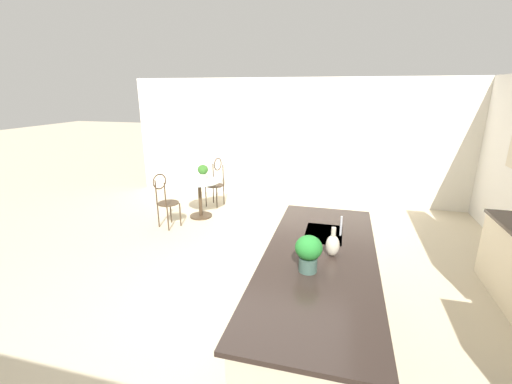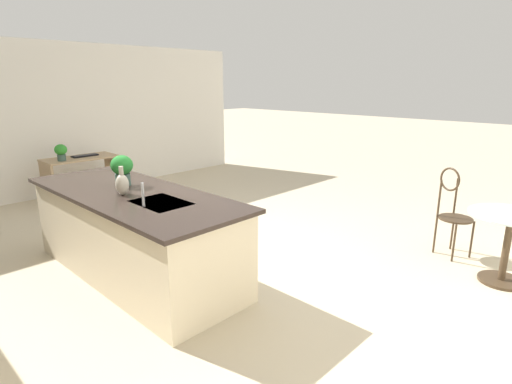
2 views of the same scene
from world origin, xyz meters
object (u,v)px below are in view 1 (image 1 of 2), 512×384
object	(u,v)px
potted_plant_on_table	(203,171)
bistro_table	(200,195)
chair_near_window	(216,180)
vase_on_counter	(333,245)
potted_plant_counter_near	(309,251)
chair_by_island	(165,198)

from	to	relation	value
potted_plant_on_table	bistro_table	bearing A→B (deg)	-10.30
bistro_table	chair_near_window	size ratio (longest dim) A/B	0.77
bistro_table	vase_on_counter	bearing A→B (deg)	42.92
potted_plant_on_table	potted_plant_counter_near	distance (m)	4.12
chair_by_island	potted_plant_on_table	size ratio (longest dim) A/B	3.55
chair_near_window	bistro_table	bearing A→B (deg)	-3.39
bistro_table	chair_near_window	world-z (taller)	chair_near_window
chair_near_window	potted_plant_on_table	xyz separation A→B (m)	(0.62, -0.02, 0.33)
chair_near_window	potted_plant_counter_near	bearing A→B (deg)	31.29
chair_by_island	potted_plant_on_table	xyz separation A→B (m)	(-0.81, 0.40, 0.33)
potted_plant_counter_near	vase_on_counter	size ratio (longest dim) A/B	1.15
bistro_table	potted_plant_on_table	distance (m)	0.48
bistro_table	chair_near_window	distance (m)	0.77
potted_plant_on_table	potted_plant_counter_near	bearing A→B (deg)	36.04
bistro_table	chair_by_island	distance (m)	0.78
bistro_table	potted_plant_counter_near	distance (m)	4.07
vase_on_counter	potted_plant_on_table	bearing A→B (deg)	-138.70
bistro_table	potted_plant_counter_near	xyz separation A→B (m)	(3.19, 2.44, 0.66)
bistro_table	chair_by_island	bearing A→B (deg)	-29.04
vase_on_counter	potted_plant_counter_near	bearing A→B (deg)	-29.05
potted_plant_on_table	potted_plant_counter_near	xyz separation A→B (m)	(3.33, 2.42, 0.20)
potted_plant_on_table	potted_plant_counter_near	size ratio (longest dim) A/B	0.88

